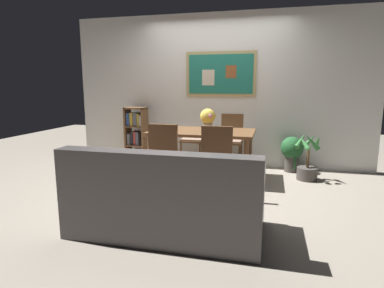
# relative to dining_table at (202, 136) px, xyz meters

# --- Properties ---
(ground_plane) EXTENTS (12.00, 12.00, 0.00)m
(ground_plane) POSITION_rel_dining_table_xyz_m (0.08, -0.49, -0.63)
(ground_plane) COLOR gray
(wall_back_with_painting) EXTENTS (5.20, 0.14, 2.60)m
(wall_back_with_painting) POSITION_rel_dining_table_xyz_m (0.08, 0.91, 0.67)
(wall_back_with_painting) COLOR silver
(wall_back_with_painting) RESTS_ON ground_plane
(dining_table) EXTENTS (1.55, 0.91, 0.72)m
(dining_table) POSITION_rel_dining_table_xyz_m (0.00, 0.00, 0.00)
(dining_table) COLOR brown
(dining_table) RESTS_ON ground_plane
(dining_chair_near_right) EXTENTS (0.40, 0.41, 0.91)m
(dining_chair_near_right) POSITION_rel_dining_table_xyz_m (0.38, -0.79, -0.10)
(dining_chair_near_right) COLOR brown
(dining_chair_near_right) RESTS_ON ground_plane
(dining_chair_near_left) EXTENTS (0.40, 0.41, 0.91)m
(dining_chair_near_left) POSITION_rel_dining_table_xyz_m (-0.32, -0.77, -0.10)
(dining_chair_near_left) COLOR brown
(dining_chair_near_left) RESTS_ON ground_plane
(dining_chair_far_right) EXTENTS (0.40, 0.41, 0.91)m
(dining_chair_far_right) POSITION_rel_dining_table_xyz_m (0.35, 0.78, -0.10)
(dining_chair_far_right) COLOR brown
(dining_chair_far_right) RESTS_ON ground_plane
(dining_chair_far_left) EXTENTS (0.40, 0.41, 0.91)m
(dining_chair_far_left) POSITION_rel_dining_table_xyz_m (-0.33, 0.81, -0.10)
(dining_chair_far_left) COLOR brown
(dining_chair_far_left) RESTS_ON ground_plane
(leather_couch) EXTENTS (1.80, 0.84, 0.84)m
(leather_couch) POSITION_rel_dining_table_xyz_m (0.07, -1.95, -0.32)
(leather_couch) COLOR #514C4C
(leather_couch) RESTS_ON ground_plane
(bookshelf) EXTENTS (0.36, 0.28, 1.01)m
(bookshelf) POSITION_rel_dining_table_xyz_m (-1.34, 0.60, -0.14)
(bookshelf) COLOR brown
(bookshelf) RESTS_ON ground_plane
(potted_ivy) EXTENTS (0.36, 0.36, 0.58)m
(potted_ivy) POSITION_rel_dining_table_xyz_m (1.35, 0.67, -0.29)
(potted_ivy) COLOR #4C4742
(potted_ivy) RESTS_ON ground_plane
(potted_palm) EXTENTS (0.39, 0.39, 0.73)m
(potted_palm) POSITION_rel_dining_table_xyz_m (1.56, 0.23, -0.38)
(potted_palm) COLOR #4C4742
(potted_palm) RESTS_ON ground_plane
(flower_vase) EXTENTS (0.24, 0.23, 0.33)m
(flower_vase) POSITION_rel_dining_table_xyz_m (0.07, 0.06, 0.28)
(flower_vase) COLOR tan
(flower_vase) RESTS_ON dining_table
(tv_remote) EXTENTS (0.16, 0.11, 0.02)m
(tv_remote) POSITION_rel_dining_table_xyz_m (0.27, 0.02, 0.10)
(tv_remote) COLOR black
(tv_remote) RESTS_ON dining_table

